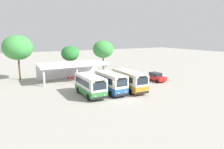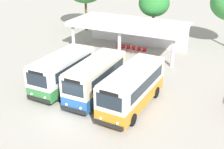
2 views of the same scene
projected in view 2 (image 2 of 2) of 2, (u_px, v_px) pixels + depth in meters
ground_plane at (71, 116)px, 20.84m from camera, size 180.00×180.00×0.00m
city_bus_nearest_orange at (63, 70)px, 24.20m from camera, size 2.50×6.74×2.96m
city_bus_second_in_row at (96, 77)px, 22.81m from camera, size 2.30×6.85×3.04m
city_bus_middle_cream at (133, 87)px, 21.30m from camera, size 2.62×7.49×3.05m
terminal_canopy at (131, 27)px, 33.11m from camera, size 13.06×6.07×3.40m
waiting_chair_end_by_column at (118, 46)px, 33.42m from camera, size 0.45×0.45×0.86m
waiting_chair_second_from_end at (123, 47)px, 33.11m from camera, size 0.45×0.45×0.86m
waiting_chair_middle_seat at (128, 48)px, 32.89m from camera, size 0.45×0.45×0.86m
waiting_chair_fourth_seat at (133, 49)px, 32.57m from camera, size 0.45×0.45×0.86m
waiting_chair_fifth_seat at (139, 50)px, 32.38m from camera, size 0.45×0.45×0.86m
waiting_chair_far_end_seat at (144, 51)px, 32.10m from camera, size 0.45×0.45×0.86m
roadside_tree_behind_canopy at (154, 3)px, 35.34m from camera, size 3.79×3.79×6.36m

